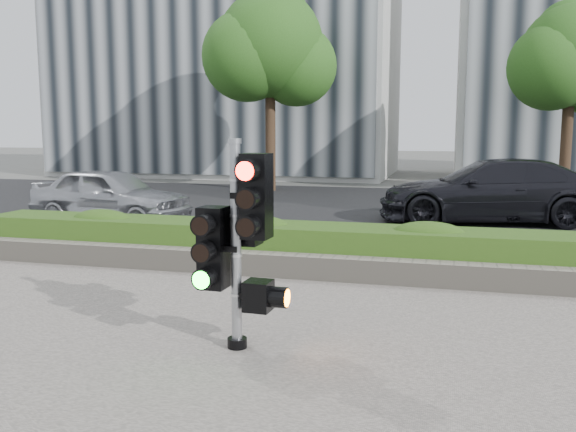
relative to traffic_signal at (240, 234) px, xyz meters
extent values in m
plane|color=#51514C|center=(0.20, 1.09, -1.18)|extent=(120.00, 120.00, 0.00)
cube|color=#9E9389|center=(0.20, -1.41, -1.17)|extent=(16.00, 11.00, 0.03)
cube|color=black|center=(0.20, 11.09, -1.17)|extent=(60.00, 13.00, 0.02)
cube|color=gray|center=(0.20, 4.24, -1.12)|extent=(60.00, 0.25, 0.12)
cube|color=gray|center=(0.20, 2.99, -0.98)|extent=(12.00, 0.32, 0.34)
cube|color=#5D8C2B|center=(0.20, 3.64, -0.81)|extent=(12.00, 1.00, 0.68)
cube|color=#B7B7B2|center=(-8.80, 24.09, 6.32)|extent=(16.00, 9.00, 15.00)
cylinder|color=black|center=(-4.30, 15.59, 0.83)|extent=(0.36, 0.36, 4.03)
sphere|color=#204413|center=(-4.30, 15.59, 4.00)|extent=(3.74, 3.74, 3.74)
sphere|color=#204413|center=(-3.44, 15.95, 3.28)|extent=(2.88, 2.88, 2.88)
sphere|color=#204413|center=(-5.02, 15.16, 3.57)|extent=(3.17, 3.17, 3.17)
sphere|color=#204413|center=(-4.30, 16.31, 4.87)|extent=(2.59, 2.59, 2.59)
cylinder|color=black|center=(5.70, 16.59, 0.61)|extent=(0.36, 0.36, 3.58)
sphere|color=#204413|center=(5.70, 16.59, 3.43)|extent=(3.33, 3.33, 3.33)
sphere|color=#204413|center=(5.06, 16.21, 3.04)|extent=(2.82, 2.82, 2.82)
sphere|color=#204413|center=(5.70, 17.23, 4.19)|extent=(2.30, 2.30, 2.30)
cylinder|color=black|center=(-0.03, -0.03, -1.10)|extent=(0.20, 0.20, 0.10)
cylinder|color=gray|center=(-0.03, -0.03, -0.13)|extent=(0.10, 0.10, 2.03)
cylinder|color=gray|center=(-0.03, -0.03, 0.91)|extent=(0.13, 0.13, 0.05)
cube|color=#FF1107|center=(0.20, -0.07, 0.39)|extent=(0.27, 0.27, 0.81)
cube|color=#14E51E|center=(-0.26, -0.05, -0.14)|extent=(0.27, 0.27, 0.81)
cube|color=black|center=(0.01, 0.20, 0.14)|extent=(0.27, 0.27, 0.56)
cube|color=orange|center=(0.19, -0.01, -0.61)|extent=(0.27, 0.27, 0.30)
imported|color=#ABACB2|center=(-5.67, 7.04, -0.50)|extent=(4.04, 2.05, 1.32)
imported|color=black|center=(2.92, 9.52, -0.41)|extent=(5.41, 2.75, 1.50)
camera|label=1|loc=(1.97, -5.57, 1.01)|focal=38.00mm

